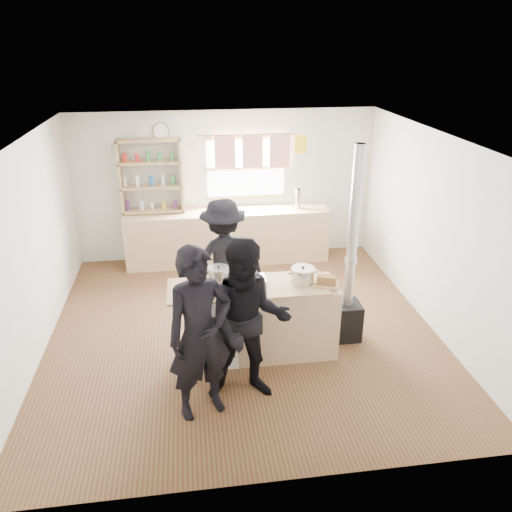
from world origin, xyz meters
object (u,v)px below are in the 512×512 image
object	(u,v)px
stockpot_stove	(219,274)
cooking_island	(260,319)
person_far	(224,259)
thermos	(298,199)
flue_heater	(348,292)
person_near_right	(248,323)
bread_board	(327,281)
person_near_left	(200,335)
roast_tray	(251,281)
skillet_greens	(203,296)
stockpot_counter	(303,275)

from	to	relation	value
stockpot_stove	cooking_island	bearing A→B (deg)	-19.56
stockpot_stove	person_far	xyz separation A→B (m)	(0.12, 0.83, -0.19)
thermos	flue_heater	distance (m)	2.62
person_near_right	bread_board	bearing A→B (deg)	36.82
person_far	person_near_left	bearing A→B (deg)	66.83
thermos	bread_board	xyz separation A→B (m)	(-0.29, -2.88, -0.08)
roast_tray	person_far	bearing A→B (deg)	104.43
skillet_greens	person_near_right	distance (m)	0.70
stockpot_stove	person_near_right	bearing A→B (deg)	-75.97
stockpot_stove	person_far	bearing A→B (deg)	81.87
roast_tray	bread_board	world-z (taller)	bread_board
stockpot_stove	skillet_greens	bearing A→B (deg)	-118.38
roast_tray	bread_board	distance (m)	0.87
person_near_left	person_far	world-z (taller)	person_near_left
cooking_island	stockpot_counter	bearing A→B (deg)	0.16
stockpot_counter	person_near_left	xyz separation A→B (m)	(-1.23, -0.94, -0.11)
bread_board	cooking_island	bearing A→B (deg)	171.73
bread_board	flue_heater	distance (m)	0.58
cooking_island	roast_tray	distance (m)	0.52
cooking_island	person_near_left	bearing A→B (deg)	-127.85
skillet_greens	person_far	xyz separation A→B (m)	(0.33, 1.22, -0.12)
roast_tray	person_near_left	world-z (taller)	person_near_left
thermos	skillet_greens	distance (m)	3.45
flue_heater	person_near_right	size ratio (longest dim) A/B	1.38
stockpot_counter	bread_board	size ratio (longest dim) A/B	0.85
stockpot_stove	roast_tray	bearing A→B (deg)	-18.70
stockpot_counter	person_near_right	world-z (taller)	person_near_right
stockpot_stove	bread_board	xyz separation A→B (m)	(1.22, -0.28, -0.04)
thermos	cooking_island	distance (m)	3.02
cooking_island	skillet_greens	xyz separation A→B (m)	(-0.67, -0.22, 0.49)
flue_heater	person_far	xyz separation A→B (m)	(-1.48, 0.81, 0.18)
skillet_greens	person_near_right	xyz separation A→B (m)	(0.44, -0.54, -0.05)
roast_tray	flue_heater	world-z (taller)	flue_heater
thermos	cooking_island	world-z (taller)	thermos
thermos	stockpot_stove	size ratio (longest dim) A/B	1.30
skillet_greens	person_far	bearing A→B (deg)	74.97
thermos	person_near_right	size ratio (longest dim) A/B	0.18
thermos	person_far	xyz separation A→B (m)	(-1.40, -1.77, -0.23)
cooking_island	roast_tray	xyz separation A→B (m)	(-0.10, 0.04, 0.51)
bread_board	thermos	bearing A→B (deg)	84.18
person_near_right	person_far	size ratio (longest dim) A/B	1.08
skillet_greens	person_far	world-z (taller)	person_far
skillet_greens	person_near_right	size ratio (longest dim) A/B	0.21
flue_heater	person_near_right	distance (m)	1.68
thermos	stockpot_counter	world-z (taller)	thermos
thermos	roast_tray	world-z (taller)	thermos
stockpot_stove	person_near_left	xyz separation A→B (m)	(-0.27, -1.10, -0.10)
stockpot_counter	flue_heater	size ratio (longest dim) A/B	0.11
skillet_greens	stockpot_stove	size ratio (longest dim) A/B	1.51
stockpot_counter	stockpot_stove	bearing A→B (deg)	170.44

